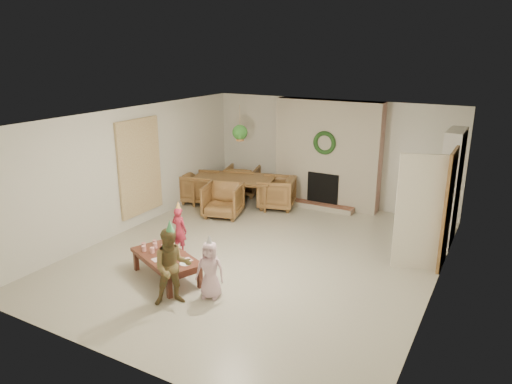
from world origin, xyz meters
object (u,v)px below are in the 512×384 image
Objects in this scene: coffee_table_top at (166,257)px; child_pink at (210,270)px; dining_chair_near at (223,200)px; dining_chair_right at (277,193)px; dining_chair_left at (200,187)px; child_red at (179,230)px; dining_table at (233,191)px; dining_chair_far at (243,180)px; child_plaid at (172,267)px.

coffee_table_top is 1.47× the size of child_pink.
dining_chair_near is 1.35m from dining_chair_right.
dining_chair_left is 0.94× the size of child_red.
dining_chair_near is at bearing -90.00° from dining_table.
dining_table is 2.20× the size of child_red.
child_pink is (1.42, -1.08, 0.01)m from child_red.
child_pink is at bearing 144.69° from child_red.
dining_table is at bearing 101.86° from child_pink.
child_red is (1.40, -2.61, 0.06)m from dining_chair_left.
dining_table is 3.91m from coffee_table_top.
child_red reaches higher than dining_table.
child_pink reaches higher than child_red.
dining_chair_near and dining_chair_left have the same top height.
dining_chair_right is 0.91× the size of child_pink.
dining_chair_right is (0.79, 1.10, 0.00)m from dining_chair_near.
child_pink reaches higher than dining_chair_right.
dining_chair_left is 4.65m from child_pink.
dining_table is at bearing -76.24° from child_red.
coffee_table_top is 0.98m from child_pink.
child_plaid reaches higher than dining_chair_far.
child_pink reaches higher than dining_chair_far.
child_plaid is (0.59, -0.56, 0.21)m from coffee_table_top.
child_plaid reaches higher than child_red.
dining_chair_left is at bearing -59.74° from child_red.
dining_chair_left is 4.00m from coffee_table_top.
dining_chair_left and dining_chair_right have the same top height.
child_plaid reaches higher than dining_chair_near.
dining_chair_left is (-0.58, -1.04, 0.00)m from dining_chair_far.
child_red reaches higher than dining_chair_left.
child_red is at bearing 87.05° from dining_chair_far.
dining_chair_far is 0.70× the size of child_plaid.
dining_chair_right reaches higher than coffee_table_top.
dining_chair_left is 4.79m from child_plaid.
child_red is at bearing -23.34° from dining_chair_right.
child_plaid is at bearing 126.97° from child_red.
dining_chair_right is 0.70× the size of child_plaid.
dining_chair_near is 1.69m from dining_chair_far.
dining_chair_far is (-0.45, 1.62, 0.00)m from dining_chair_near.
dining_chair_left is at bearing 135.00° from dining_chair_near.
child_pink reaches higher than dining_chair_near.
dining_table is 4.40m from child_pink.
dining_chair_right is at bearing 0.00° from dining_table.
child_pink is (1.00, -4.20, 0.08)m from dining_chair_right.
dining_chair_far is at bearing 100.00° from child_pink.
dining_chair_far is (-0.23, 0.81, 0.04)m from dining_table.
dining_chair_left is 0.62× the size of coffee_table_top.
dining_chair_left is (-0.81, -0.23, 0.04)m from dining_table.
child_red is 1.79m from child_pink.
child_plaid is (0.63, -4.61, 0.21)m from dining_chair_right.
child_pink is (2.01, -3.91, 0.11)m from dining_table.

